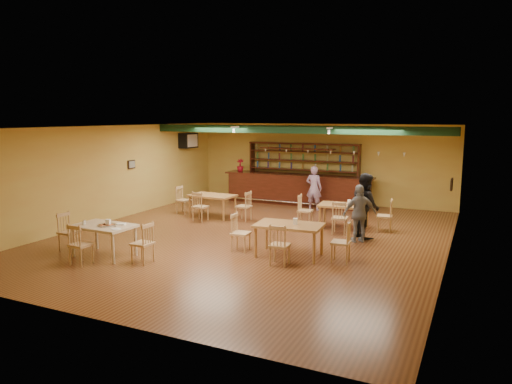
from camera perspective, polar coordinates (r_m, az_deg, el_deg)
The scene contains 22 objects.
floor at distance 13.27m, azimuth -0.35°, elevation -5.33°, with size 12.00×12.00×0.00m, color #562E18.
ceiling_beam at distance 15.44m, azimuth 4.17°, elevation 7.44°, with size 10.00×0.30×0.25m, color black.
track_rail_left at distance 16.71m, azimuth -0.90°, elevation 7.82°, with size 0.05×2.50×0.05m, color white.
track_rail_right at distance 15.56m, azimuth 9.83°, elevation 7.60°, with size 0.05×2.50×0.05m, color white.
ac_unit at distance 18.91m, azimuth -8.05°, elevation 6.09°, with size 0.34×0.70×0.48m, color white.
picture_left at distance 16.49m, azimuth -14.60°, elevation 3.20°, with size 0.04×0.34×0.28m, color black.
picture_right at distance 12.22m, azimuth 22.27°, elevation 0.86°, with size 0.04×0.34×0.28m, color black.
bar_counter at distance 18.06m, azimuth 4.89°, elevation 0.31°, with size 5.68×0.85×1.13m, color #36150A.
back_bar_hutch at distance 18.57m, azimuth 5.60°, elevation 2.33°, with size 4.40×0.40×2.28m, color #36150A.
poinsettia at distance 18.91m, azimuth -1.89°, elevation 3.20°, with size 0.27×0.27×0.49m, color #A40F1E.
dining_table_a at distance 15.85m, azimuth -5.20°, elevation -1.64°, with size 1.47×0.88×0.73m, color #A8703B.
dining_table_b at distance 14.39m, azimuth 10.39°, elevation -2.88°, with size 1.44×0.87×0.72m, color #A8703B.
dining_table_d at distance 11.40m, azimuth 3.94°, elevation -5.74°, with size 1.56×0.94×0.78m, color #A8703B.
near_table at distance 11.94m, azimuth -17.61°, elevation -5.54°, with size 1.42×0.91×0.76m, color tan.
pizza_tray at distance 11.78m, azimuth -17.34°, elevation -3.78°, with size 0.40×0.40×0.01m, color silver.
parmesan_shaker at distance 12.04m, azimuth -19.80°, elevation -3.40°, with size 0.07×0.07×0.11m, color #EAE5C6.
napkin_stack at distance 11.76m, azimuth -15.77°, elevation -3.69°, with size 0.20×0.15×0.03m, color white.
pizza_server at distance 11.71m, azimuth -16.63°, elevation -3.77°, with size 0.32×0.09×0.00m, color silver.
side_plate at distance 11.33m, azimuth -16.33°, elevation -4.24°, with size 0.22×0.22×0.01m, color white.
patron_bar at distance 16.95m, azimuth 6.91°, elevation 0.46°, with size 0.57×0.38×1.57m, color #894699.
patron_right_a at distance 13.34m, azimuth 12.89°, elevation -1.58°, with size 0.86×0.67×1.78m, color black.
patron_right_b at distance 12.85m, azimuth 12.22°, elevation -2.52°, with size 0.90×0.37×1.53m, color gray.
Camera 1 is at (5.55, -11.60, 3.30)m, focal length 33.62 mm.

